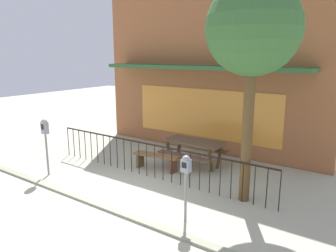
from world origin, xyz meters
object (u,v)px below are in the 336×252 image
(patio_bench, at_px, (156,159))
(street_tree, at_px, (253,31))
(parking_meter_near, at_px, (186,171))
(parking_meter_far, at_px, (45,132))
(picnic_table_left, at_px, (194,146))

(patio_bench, xyz_separation_m, street_tree, (2.90, -0.43, 3.50))
(parking_meter_near, xyz_separation_m, street_tree, (0.63, 1.61, 2.76))
(patio_bench, bearing_deg, parking_meter_far, -137.67)
(parking_meter_near, bearing_deg, picnic_table_left, 117.32)
(parking_meter_near, height_order, parking_meter_far, parking_meter_far)
(picnic_table_left, distance_m, parking_meter_far, 4.34)
(patio_bench, xyz_separation_m, parking_meter_near, (2.27, -2.03, 0.74))
(parking_meter_near, bearing_deg, parking_meter_far, -179.38)
(picnic_table_left, relative_size, parking_meter_near, 1.29)
(picnic_table_left, height_order, street_tree, street_tree)
(street_tree, bearing_deg, parking_meter_far, -162.29)
(parking_meter_near, height_order, street_tree, street_tree)
(picnic_table_left, relative_size, parking_meter_far, 1.12)
(picnic_table_left, height_order, parking_meter_far, parking_meter_far)
(picnic_table_left, xyz_separation_m, parking_meter_far, (-2.99, -3.07, 0.65))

